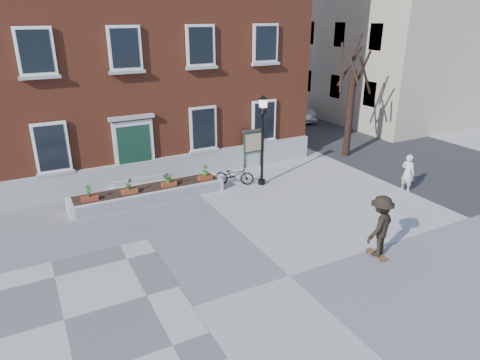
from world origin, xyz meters
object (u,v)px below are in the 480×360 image
parked_car (297,111)px  notice_board (253,142)px  bicycle (234,175)px  lamp_post (263,128)px  bystander (408,173)px  skateboarder (380,226)px

parked_car → notice_board: size_ratio=2.09×
bicycle → parked_car: bearing=-17.8°
lamp_post → notice_board: size_ratio=2.10×
lamp_post → notice_board: (0.79, 2.21, -1.28)m
parked_car → bicycle: bearing=-126.4°
bicycle → lamp_post: (1.11, -0.51, 2.09)m
bystander → lamp_post: lamp_post is taller
notice_board → skateboarder: bearing=-94.4°
lamp_post → skateboarder: 7.05m
bystander → lamp_post: 6.39m
skateboarder → bystander: bearing=34.2°
notice_board → skateboarder: skateboarder is taller
lamp_post → bystander: bearing=-34.7°
bicycle → skateboarder: skateboarder is taller
bystander → notice_board: notice_board is taller
skateboarder → lamp_post: bearing=90.7°
lamp_post → skateboarder: (0.09, -6.88, -1.49)m
notice_board → skateboarder: (-0.71, -9.10, -0.22)m
parked_car → bystander: size_ratio=2.42×
bystander → notice_board: size_ratio=0.86×
lamp_post → bicycle: bearing=155.3°
bicycle → bystander: size_ratio=1.07×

